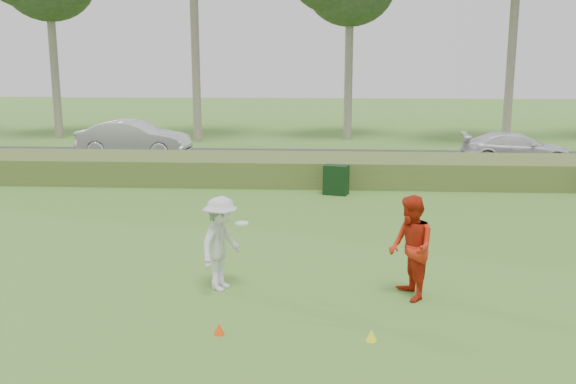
# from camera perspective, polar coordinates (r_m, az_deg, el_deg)

# --- Properties ---
(ground) EXTENTS (120.00, 120.00, 0.00)m
(ground) POSITION_cam_1_polar(r_m,az_deg,el_deg) (11.62, -1.24, -10.40)
(ground) COLOR #3E7527
(ground) RESTS_ON ground
(reed_strip) EXTENTS (80.00, 3.00, 0.90)m
(reed_strip) POSITION_cam_1_polar(r_m,az_deg,el_deg) (23.07, 1.23, 2.03)
(reed_strip) COLOR #485E25
(reed_strip) RESTS_ON ground
(park_road) EXTENTS (80.00, 6.00, 0.06)m
(park_road) POSITION_cam_1_polar(r_m,az_deg,el_deg) (28.07, 1.64, 2.93)
(park_road) COLOR #2D2D2D
(park_road) RESTS_ON ground
(player_white) EXTENTS (1.07, 1.35, 1.83)m
(player_white) POSITION_cam_1_polar(r_m,az_deg,el_deg) (12.37, -5.98, -4.57)
(player_white) COLOR silver
(player_white) RESTS_ON ground
(player_red) EXTENTS (0.93, 1.09, 1.94)m
(player_red) POSITION_cam_1_polar(r_m,az_deg,el_deg) (12.03, 10.87, -4.91)
(player_red) COLOR red
(player_red) RESTS_ON ground
(cone_orange) EXTENTS (0.18, 0.18, 0.20)m
(cone_orange) POSITION_cam_1_polar(r_m,az_deg,el_deg) (10.67, -6.14, -12.00)
(cone_orange) COLOR #FC450D
(cone_orange) RESTS_ON ground
(cone_yellow) EXTENTS (0.17, 0.17, 0.19)m
(cone_yellow) POSITION_cam_1_polar(r_m,az_deg,el_deg) (10.48, 7.43, -12.50)
(cone_yellow) COLOR #FEFB1A
(cone_yellow) RESTS_ON ground
(utility_cabinet) EXTENTS (0.88, 0.67, 0.97)m
(utility_cabinet) POSITION_cam_1_polar(r_m,az_deg,el_deg) (20.95, 4.30, 1.09)
(utility_cabinet) COLOR black
(utility_cabinet) RESTS_ON ground
(car_mid) EXTENTS (5.00, 2.03, 1.61)m
(car_mid) POSITION_cam_1_polar(r_m,az_deg,el_deg) (29.32, -13.51, 4.65)
(car_mid) COLOR silver
(car_mid) RESTS_ON park_road
(car_right) EXTENTS (4.57, 2.13, 1.29)m
(car_right) POSITION_cam_1_polar(r_m,az_deg,el_deg) (28.15, 19.61, 3.67)
(car_right) COLOR silver
(car_right) RESTS_ON park_road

